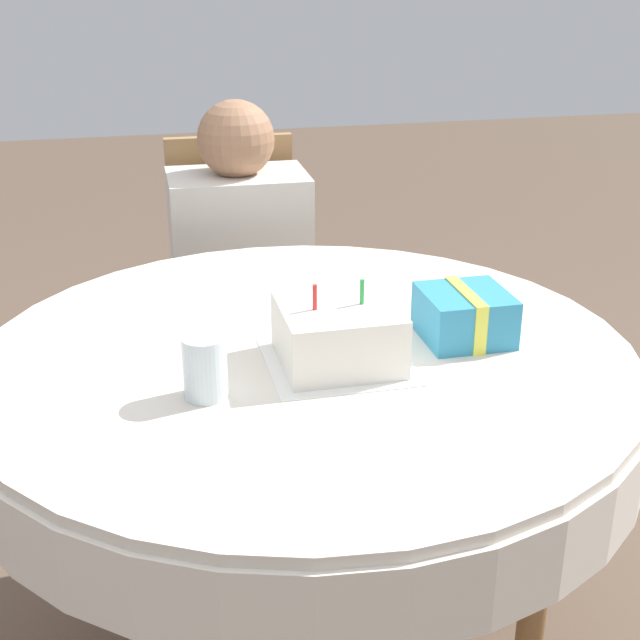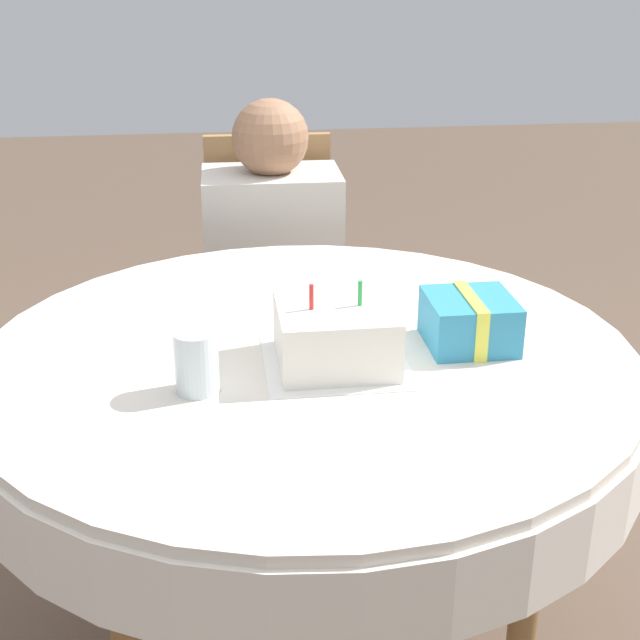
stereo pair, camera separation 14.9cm
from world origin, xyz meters
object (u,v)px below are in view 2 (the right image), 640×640
at_px(birthday_cake, 336,334).
at_px(drinking_glass, 197,362).
at_px(chair, 272,295).
at_px(person, 273,255).
at_px(gift_box, 469,321).

height_order(birthday_cake, drinking_glass, birthday_cake).
xyz_separation_m(chair, person, (-0.00, -0.10, 0.16)).
distance_m(person, gift_box, 0.97).
relative_size(birthday_cake, drinking_glass, 1.90).
xyz_separation_m(birthday_cake, drinking_glass, (-0.24, -0.08, -0.00)).
xyz_separation_m(drinking_glass, gift_box, (0.50, 0.13, -0.01)).
bearing_deg(birthday_cake, drinking_glass, -162.44).
height_order(chair, person, person).
height_order(chair, drinking_glass, chair).
height_order(person, gift_box, person).
bearing_deg(birthday_cake, person, 92.31).
bearing_deg(chair, drinking_glass, -99.35).
xyz_separation_m(chair, birthday_cake, (0.04, -1.05, 0.33)).
height_order(birthday_cake, gift_box, birthday_cake).
xyz_separation_m(person, birthday_cake, (0.04, -0.95, 0.17)).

